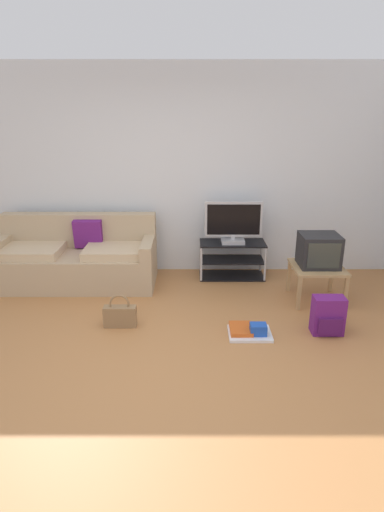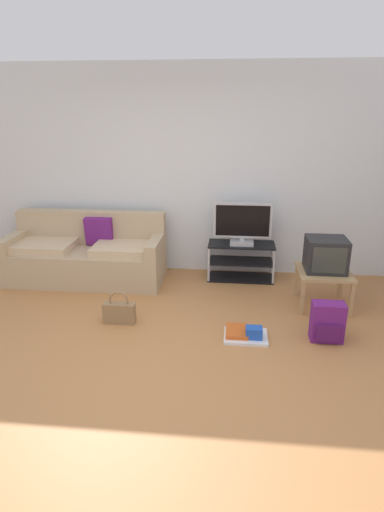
% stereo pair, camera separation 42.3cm
% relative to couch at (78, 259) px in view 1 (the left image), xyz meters
% --- Properties ---
extents(ground_plane, '(9.00, 9.80, 0.02)m').
position_rel_couch_xyz_m(ground_plane, '(1.18, -1.92, -0.34)').
color(ground_plane, '#B27542').
extents(wall_back, '(9.00, 0.10, 2.70)m').
position_rel_couch_xyz_m(wall_back, '(1.18, 0.53, 1.02)').
color(wall_back, silver).
rests_on(wall_back, ground_plane).
extents(couch, '(2.00, 0.81, 0.86)m').
position_rel_couch_xyz_m(couch, '(0.00, 0.00, 0.00)').
color(couch, tan).
rests_on(couch, ground_plane).
extents(tv_stand, '(0.86, 0.39, 0.48)m').
position_rel_couch_xyz_m(tv_stand, '(2.01, 0.21, -0.09)').
color(tv_stand, black).
rests_on(tv_stand, ground_plane).
extents(flat_tv, '(0.74, 0.22, 0.54)m').
position_rel_couch_xyz_m(flat_tv, '(2.01, 0.19, 0.42)').
color(flat_tv, '#B2B2B7').
rests_on(flat_tv, tv_stand).
extents(side_table, '(0.58, 0.58, 0.42)m').
position_rel_couch_xyz_m(side_table, '(2.92, -0.53, 0.04)').
color(side_table, tan).
rests_on(side_table, ground_plane).
extents(crt_tv, '(0.44, 0.39, 0.37)m').
position_rel_couch_xyz_m(crt_tv, '(2.92, -0.51, 0.28)').
color(crt_tv, '#232326').
rests_on(crt_tv, side_table).
extents(backpack, '(0.31, 0.25, 0.39)m').
position_rel_couch_xyz_m(backpack, '(2.83, -1.31, -0.14)').
color(backpack, '#661E70').
rests_on(backpack, ground_plane).
extents(handbag, '(0.33, 0.11, 0.35)m').
position_rel_couch_xyz_m(handbag, '(0.73, -1.17, -0.20)').
color(handbag, olive).
rests_on(handbag, ground_plane).
extents(floor_tray, '(0.43, 0.33, 0.14)m').
position_rel_couch_xyz_m(floor_tray, '(2.04, -1.36, -0.28)').
color(floor_tray, silver).
rests_on(floor_tray, ground_plane).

